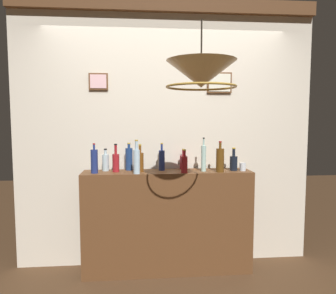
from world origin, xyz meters
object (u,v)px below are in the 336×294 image
(liquor_bottle_mezcal, at_px, (184,164))
(liquor_bottle_sherry, at_px, (106,162))
(liquor_bottle_rum, at_px, (116,162))
(liquor_bottle_bourbon, at_px, (94,161))
(liquor_bottle_port, at_px, (183,162))
(liquor_bottle_amaro, at_px, (204,158))
(liquor_bottle_rye, at_px, (220,160))
(liquor_bottle_whiskey, at_px, (162,160))
(pendant_lamp, at_px, (201,75))
(liquor_bottle_vermouth, at_px, (129,159))
(liquor_bottle_vodka, at_px, (137,160))
(glass_tumbler_rocks, at_px, (243,167))
(liquor_bottle_tequila, at_px, (234,162))
(liquor_bottle_brandy, at_px, (140,161))

(liquor_bottle_mezcal, distance_m, liquor_bottle_sherry, 0.80)
(liquor_bottle_rum, bearing_deg, liquor_bottle_bourbon, -163.83)
(liquor_bottle_port, height_order, liquor_bottle_amaro, liquor_bottle_amaro)
(liquor_bottle_port, bearing_deg, liquor_bottle_rye, -31.98)
(liquor_bottle_whiskey, height_order, pendant_lamp, pendant_lamp)
(liquor_bottle_vermouth, bearing_deg, liquor_bottle_port, 1.74)
(liquor_bottle_port, xyz_separation_m, liquor_bottle_vodka, (-0.49, -0.24, 0.05))
(liquor_bottle_mezcal, bearing_deg, liquor_bottle_vermouth, 158.05)
(liquor_bottle_amaro, bearing_deg, liquor_bottle_port, 140.01)
(liquor_bottle_vermouth, bearing_deg, liquor_bottle_vodka, -70.42)
(liquor_bottle_whiskey, bearing_deg, liquor_bottle_mezcal, -39.83)
(liquor_bottle_port, distance_m, liquor_bottle_sherry, 0.80)
(liquor_bottle_whiskey, xyz_separation_m, glass_tumbler_rocks, (0.82, -0.10, -0.07))
(liquor_bottle_tequila, bearing_deg, glass_tumbler_rocks, -14.42)
(liquor_bottle_rye, height_order, liquor_bottle_mezcal, liquor_bottle_rye)
(liquor_bottle_brandy, relative_size, liquor_bottle_vodka, 0.84)
(liquor_bottle_port, xyz_separation_m, pendant_lamp, (-0.02, -1.06, 0.76))
(pendant_lamp, bearing_deg, liquor_bottle_sherry, 127.47)
(liquor_bottle_rum, relative_size, glass_tumbler_rocks, 3.47)
(liquor_bottle_port, distance_m, pendant_lamp, 1.30)
(liquor_bottle_mezcal, relative_size, liquor_bottle_whiskey, 0.81)
(liquor_bottle_brandy, height_order, liquor_bottle_vodka, liquor_bottle_vodka)
(liquor_bottle_port, bearing_deg, liquor_bottle_whiskey, -165.00)
(liquor_bottle_mezcal, bearing_deg, liquor_bottle_tequila, 10.46)
(liquor_bottle_rye, relative_size, glass_tumbler_rocks, 3.81)
(liquor_bottle_sherry, bearing_deg, liquor_bottle_whiskey, -2.01)
(liquor_bottle_whiskey, distance_m, pendant_lamp, 1.25)
(liquor_bottle_vermouth, xyz_separation_m, pendant_lamp, (0.54, -1.04, 0.72))
(liquor_bottle_amaro, relative_size, liquor_bottle_vodka, 1.04)
(liquor_bottle_mezcal, bearing_deg, liquor_bottle_vodka, -179.55)
(pendant_lamp, bearing_deg, liquor_bottle_rum, 125.32)
(liquor_bottle_mezcal, height_order, pendant_lamp, pendant_lamp)
(liquor_bottle_amaro, height_order, liquor_bottle_bourbon, liquor_bottle_amaro)
(liquor_bottle_whiskey, bearing_deg, liquor_bottle_sherry, 177.99)
(liquor_bottle_rye, relative_size, liquor_bottle_mezcal, 1.33)
(pendant_lamp, bearing_deg, glass_tumbler_rocks, 55.64)
(liquor_bottle_brandy, distance_m, liquor_bottle_mezcal, 0.45)
(liquor_bottle_amaro, distance_m, glass_tumbler_rocks, 0.41)
(liquor_bottle_port, relative_size, liquor_bottle_vodka, 0.65)
(liquor_bottle_amaro, xyz_separation_m, liquor_bottle_vodka, (-0.67, -0.09, -0.01))
(liquor_bottle_rye, distance_m, liquor_bottle_mezcal, 0.36)
(liquor_bottle_brandy, relative_size, liquor_bottle_rum, 0.98)
(liquor_bottle_bourbon, height_order, glass_tumbler_rocks, liquor_bottle_bourbon)
(liquor_bottle_amaro, relative_size, pendant_lamp, 0.68)
(liquor_bottle_vermouth, distance_m, liquor_bottle_mezcal, 0.59)
(liquor_bottle_brandy, height_order, liquor_bottle_whiskey, liquor_bottle_whiskey)
(liquor_bottle_rum, xyz_separation_m, liquor_bottle_tequila, (1.19, -0.03, -0.02))
(liquor_bottle_brandy, bearing_deg, pendant_lamp, -65.37)
(liquor_bottle_rye, bearing_deg, liquor_bottle_tequila, 24.22)
(liquor_bottle_port, bearing_deg, liquor_bottle_sherry, -177.00)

